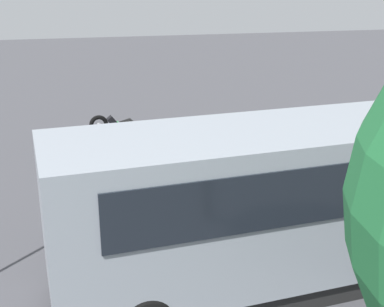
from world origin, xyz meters
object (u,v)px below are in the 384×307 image
at_px(stunt_motorcycle, 121,134).
at_px(traffic_cone, 183,160).
at_px(spectator_centre, 191,180).
at_px(parked_motorcycle_silver, 275,205).
at_px(spectator_far_left, 276,177).
at_px(tour_bus, 300,203).
at_px(spectator_left, 233,175).

relative_size(stunt_motorcycle, traffic_cone, 3.01).
relative_size(spectator_centre, parked_motorcycle_silver, 0.84).
height_order(parked_motorcycle_silver, traffic_cone, parked_motorcycle_silver).
height_order(spectator_far_left, parked_motorcycle_silver, spectator_far_left).
bearing_deg(spectator_far_left, stunt_motorcycle, -52.83).
height_order(tour_bus, parked_motorcycle_silver, tour_bus).
height_order(spectator_left, stunt_motorcycle, stunt_motorcycle).
relative_size(tour_bus, spectator_left, 5.67).
relative_size(spectator_left, stunt_motorcycle, 0.93).
relative_size(parked_motorcycle_silver, stunt_motorcycle, 1.08).
xyz_separation_m(spectator_left, stunt_motorcycle, (2.38, -4.30, -0.01)).
bearing_deg(spectator_centre, stunt_motorcycle, -73.85).
bearing_deg(spectator_far_left, traffic_cone, -66.54).
xyz_separation_m(spectator_centre, parked_motorcycle_silver, (-1.96, 0.81, -0.54)).
height_order(spectator_centre, parked_motorcycle_silver, spectator_centre).
distance_m(spectator_far_left, spectator_left, 1.10).
xyz_separation_m(spectator_far_left, spectator_centre, (2.19, -0.23, 0.05)).
distance_m(spectator_left, stunt_motorcycle, 4.91).
height_order(spectator_far_left, spectator_left, spectator_left).
bearing_deg(parked_motorcycle_silver, spectator_centre, -22.36).
relative_size(tour_bus, stunt_motorcycle, 5.25).
height_order(tour_bus, traffic_cone, tour_bus).
xyz_separation_m(spectator_far_left, traffic_cone, (1.60, -3.70, -0.67)).
bearing_deg(traffic_cone, spectator_centre, 80.33).
bearing_deg(parked_motorcycle_silver, spectator_left, -44.43).
relative_size(tour_bus, parked_motorcycle_silver, 4.86).
distance_m(spectator_left, spectator_centre, 1.13).
bearing_deg(spectator_left, spectator_far_left, 167.38).
bearing_deg(stunt_motorcycle, tour_bus, 109.70).
relative_size(spectator_centre, traffic_cone, 2.73).
height_order(spectator_far_left, spectator_centre, spectator_centre).
bearing_deg(tour_bus, parked_motorcycle_silver, -102.24).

